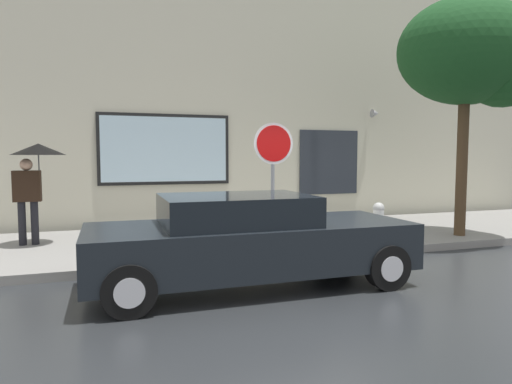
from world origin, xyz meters
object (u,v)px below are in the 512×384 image
Objects in this scene: pedestrian_with_umbrella at (35,164)px; stop_sign at (273,160)px; parked_car at (249,240)px; street_tree at (474,56)px; fire_hydrant at (378,222)px.

pedestrian_with_umbrella is 4.61m from stop_sign.
street_tree reaches higher than parked_car.
street_tree is (2.24, -0.01, 3.44)m from fire_hydrant.
parked_car reaches higher than fire_hydrant.
fire_hydrant is at bearing 26.98° from parked_car.
street_tree is at bearing -12.05° from pedestrian_with_umbrella.
pedestrian_with_umbrella is at bearing 167.95° from street_tree.
pedestrian_with_umbrella is at bearing 132.54° from parked_car.
street_tree is (5.50, 1.65, 3.32)m from parked_car.
pedestrian_with_umbrella is 0.84× the size of stop_sign.
stop_sign is at bearing 59.11° from parked_car.
pedestrian_with_umbrella reaches higher than fire_hydrant.
stop_sign is at bearing 179.54° from fire_hydrant.
street_tree reaches higher than stop_sign.
street_tree is (8.73, -1.86, 2.27)m from pedestrian_with_umbrella.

